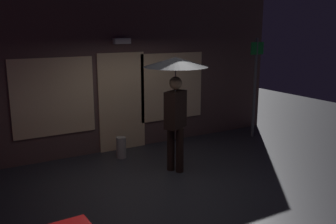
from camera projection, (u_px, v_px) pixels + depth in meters
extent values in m
plane|color=#2D2D33|center=(171.00, 181.00, 6.85)|extent=(18.00, 18.00, 0.00)
cube|color=brown|center=(118.00, 56.00, 8.36)|extent=(8.31, 0.30, 4.23)
cube|color=#F9D199|center=(122.00, 102.00, 8.44)|extent=(1.10, 0.04, 2.20)
cube|color=#F9D199|center=(54.00, 97.00, 7.65)|extent=(1.68, 0.04, 1.60)
cube|color=#F9D199|center=(172.00, 86.00, 9.03)|extent=(1.68, 0.04, 1.60)
cube|color=white|center=(122.00, 41.00, 8.08)|extent=(0.36, 0.16, 0.12)
cylinder|color=black|center=(180.00, 150.00, 7.20)|extent=(0.15, 0.15, 0.87)
cylinder|color=black|center=(171.00, 149.00, 7.30)|extent=(0.15, 0.15, 0.87)
cube|color=black|center=(175.00, 110.00, 7.08)|extent=(0.52, 0.43, 0.71)
cube|color=silver|center=(176.00, 111.00, 6.95)|extent=(0.13, 0.08, 0.56)
cube|color=red|center=(176.00, 112.00, 6.95)|extent=(0.06, 0.05, 0.45)
sphere|color=tan|center=(176.00, 83.00, 6.97)|extent=(0.24, 0.24, 0.24)
cylinder|color=slate|center=(176.00, 83.00, 6.96)|extent=(0.02, 0.02, 0.95)
cone|color=black|center=(176.00, 62.00, 6.88)|extent=(1.20, 1.20, 0.18)
cylinder|color=#595B60|center=(255.00, 88.00, 9.40)|extent=(0.07, 0.07, 2.49)
cube|color=#198C33|center=(257.00, 48.00, 9.17)|extent=(0.40, 0.02, 0.30)
cylinder|color=#B2A899|center=(121.00, 148.00, 8.02)|extent=(0.21, 0.21, 0.46)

